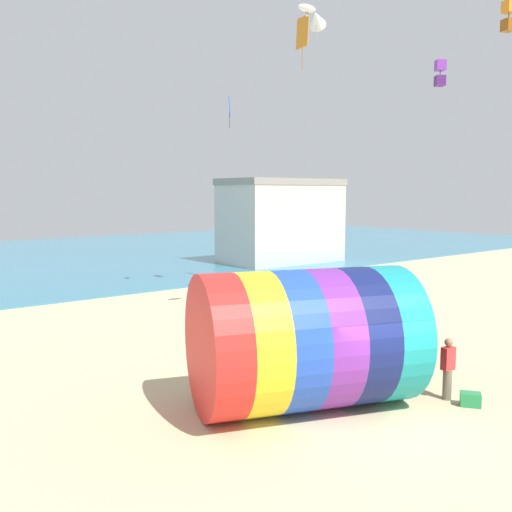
{
  "coord_description": "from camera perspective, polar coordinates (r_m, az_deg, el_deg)",
  "views": [
    {
      "loc": [
        -10.81,
        -8.35,
        5.62
      ],
      "look_at": [
        -0.79,
        4.21,
        3.82
      ],
      "focal_mm": 40.0,
      "sensor_mm": 36.0,
      "label": 1
    }
  ],
  "objects": [
    {
      "name": "kite_white_delta",
      "position": [
        27.65,
        6.04,
        22.52
      ],
      "size": [
        1.32,
        1.24,
        1.6
      ],
      "color": "white"
    },
    {
      "name": "kite_white_parafoil",
      "position": [
        23.94,
        5.11,
        23.45
      ],
      "size": [
        0.88,
        0.41,
        0.48
      ],
      "color": "white"
    },
    {
      "name": "kite_blue_diamond",
      "position": [
        32.15,
        -2.67,
        14.66
      ],
      "size": [
        0.5,
        0.6,
        1.67
      ],
      "color": "blue"
    },
    {
      "name": "promenade_building",
      "position": [
        45.28,
        2.55,
        3.5
      ],
      "size": [
        9.54,
        5.17,
        6.68
      ],
      "color": "beige",
      "rests_on": "ground"
    },
    {
      "name": "kite_orange_box",
      "position": [
        23.49,
        23.96,
        21.07
      ],
      "size": [
        0.48,
        0.48,
        1.1
      ],
      "color": "orange"
    },
    {
      "name": "bystander_near_water",
      "position": [
        27.59,
        -0.73,
        -3.59
      ],
      "size": [
        0.28,
        0.39,
        1.66
      ],
      "color": "black",
      "rests_on": "ground"
    },
    {
      "name": "ground_plane",
      "position": [
        14.77,
        13.21,
        -16.16
      ],
      "size": [
        120.0,
        120.0,
        0.0
      ],
      "primitive_type": "plane",
      "color": "#CCBA8C"
    },
    {
      "name": "kite_purple_box",
      "position": [
        22.38,
        17.93,
        17.0
      ],
      "size": [
        0.47,
        0.47,
        0.96
      ],
      "color": "purple"
    },
    {
      "name": "kite_orange_diamond",
      "position": [
        32.11,
        4.66,
        21.36
      ],
      "size": [
        0.3,
        1.11,
        2.71
      ],
      "color": "orange"
    },
    {
      "name": "kite_handler",
      "position": [
        16.59,
        18.62,
        -10.59
      ],
      "size": [
        0.39,
        0.27,
        1.71
      ],
      "color": "#726651",
      "rests_on": "ground"
    },
    {
      "name": "cooler_box",
      "position": [
        16.52,
        20.65,
        -13.27
      ],
      "size": [
        0.6,
        0.63,
        0.36
      ],
      "primitive_type": "cube",
      "rotation": [
        0.0,
        0.0,
        2.19
      ],
      "color": "#268C4C",
      "rests_on": "ground"
    },
    {
      "name": "giant_inflatable_tube",
      "position": [
        15.05,
        4.9,
        -8.26
      ],
      "size": [
        6.5,
        5.38,
        3.64
      ],
      "color": "red",
      "rests_on": "ground"
    }
  ]
}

